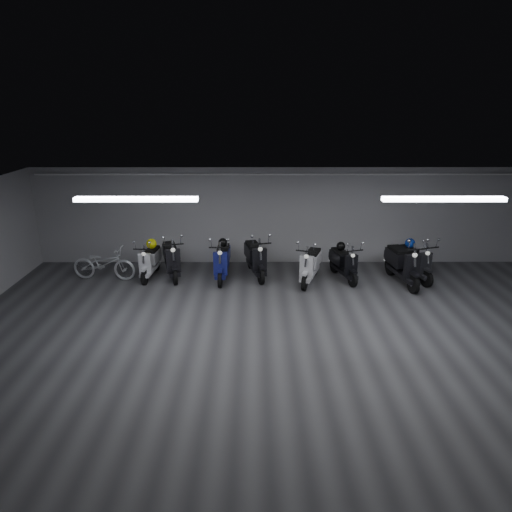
{
  "coord_description": "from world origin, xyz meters",
  "views": [
    {
      "loc": [
        -0.69,
        -7.71,
        4.56
      ],
      "look_at": [
        -0.66,
        2.5,
        1.05
      ],
      "focal_mm": 31.82,
      "sensor_mm": 36.0,
      "label": 1
    }
  ],
  "objects_px": {
    "helmet_2": "(410,243)",
    "scooter_2": "(150,256)",
    "scooter_6": "(311,259)",
    "scooter_7": "(344,258)",
    "scooter_9": "(414,256)",
    "helmet_3": "(223,243)",
    "scooter_8": "(403,258)",
    "helmet_0": "(341,246)",
    "scooter_3": "(171,253)",
    "scooter_4": "(222,255)",
    "scooter_5": "(255,252)",
    "bicycle": "(103,260)",
    "helmet_1": "(151,244)"
  },
  "relations": [
    {
      "from": "helmet_2",
      "to": "scooter_2",
      "type": "bearing_deg",
      "value": -179.28
    },
    {
      "from": "scooter_6",
      "to": "scooter_7",
      "type": "height_order",
      "value": "scooter_6"
    },
    {
      "from": "scooter_9",
      "to": "helmet_3",
      "type": "xyz_separation_m",
      "value": [
        -5.1,
        0.27,
        0.29
      ]
    },
    {
      "from": "scooter_8",
      "to": "helmet_0",
      "type": "relative_size",
      "value": 7.91
    },
    {
      "from": "helmet_2",
      "to": "helmet_3",
      "type": "relative_size",
      "value": 1.06
    },
    {
      "from": "scooter_3",
      "to": "scooter_6",
      "type": "distance_m",
      "value": 3.73
    },
    {
      "from": "helmet_0",
      "to": "scooter_4",
      "type": "bearing_deg",
      "value": -176.89
    },
    {
      "from": "scooter_5",
      "to": "scooter_8",
      "type": "relative_size",
      "value": 0.96
    },
    {
      "from": "scooter_5",
      "to": "scooter_6",
      "type": "height_order",
      "value": "scooter_5"
    },
    {
      "from": "helmet_0",
      "to": "scooter_2",
      "type": "bearing_deg",
      "value": -179.42
    },
    {
      "from": "bicycle",
      "to": "helmet_3",
      "type": "distance_m",
      "value": 3.2
    },
    {
      "from": "scooter_2",
      "to": "helmet_3",
      "type": "distance_m",
      "value": 2.0
    },
    {
      "from": "helmet_3",
      "to": "scooter_9",
      "type": "bearing_deg",
      "value": -3.03
    },
    {
      "from": "helmet_0",
      "to": "scooter_3",
      "type": "bearing_deg",
      "value": -179.92
    },
    {
      "from": "scooter_9",
      "to": "bicycle",
      "type": "height_order",
      "value": "scooter_9"
    },
    {
      "from": "helmet_0",
      "to": "helmet_3",
      "type": "xyz_separation_m",
      "value": [
        -3.17,
        0.07,
        0.08
      ]
    },
    {
      "from": "scooter_6",
      "to": "helmet_0",
      "type": "distance_m",
      "value": 0.97
    },
    {
      "from": "scooter_2",
      "to": "scooter_9",
      "type": "relative_size",
      "value": 0.92
    },
    {
      "from": "bicycle",
      "to": "helmet_0",
      "type": "relative_size",
      "value": 7.03
    },
    {
      "from": "helmet_2",
      "to": "scooter_7",
      "type": "bearing_deg",
      "value": -172.01
    },
    {
      "from": "scooter_3",
      "to": "scooter_9",
      "type": "distance_m",
      "value": 6.49
    },
    {
      "from": "scooter_9",
      "to": "helmet_0",
      "type": "height_order",
      "value": "scooter_9"
    },
    {
      "from": "scooter_8",
      "to": "scooter_9",
      "type": "bearing_deg",
      "value": 29.12
    },
    {
      "from": "scooter_5",
      "to": "bicycle",
      "type": "xyz_separation_m",
      "value": [
        -4.04,
        -0.23,
        -0.14
      ]
    },
    {
      "from": "scooter_5",
      "to": "helmet_2",
      "type": "relative_size",
      "value": 6.96
    },
    {
      "from": "scooter_2",
      "to": "bicycle",
      "type": "xyz_separation_m",
      "value": [
        -1.2,
        -0.14,
        -0.05
      ]
    },
    {
      "from": "scooter_3",
      "to": "scooter_7",
      "type": "xyz_separation_m",
      "value": [
        4.62,
        -0.21,
        -0.07
      ]
    },
    {
      "from": "scooter_2",
      "to": "helmet_2",
      "type": "xyz_separation_m",
      "value": [
        6.99,
        0.09,
        0.34
      ]
    },
    {
      "from": "bicycle",
      "to": "helmet_3",
      "type": "bearing_deg",
      "value": -79.22
    },
    {
      "from": "scooter_7",
      "to": "scooter_5",
      "type": "bearing_deg",
      "value": 157.97
    },
    {
      "from": "scooter_2",
      "to": "scooter_6",
      "type": "bearing_deg",
      "value": 0.02
    },
    {
      "from": "helmet_2",
      "to": "scooter_4",
      "type": "bearing_deg",
      "value": -177.63
    },
    {
      "from": "scooter_3",
      "to": "scooter_8",
      "type": "xyz_separation_m",
      "value": [
        6.09,
        -0.51,
        0.03
      ]
    },
    {
      "from": "scooter_3",
      "to": "scooter_5",
      "type": "relative_size",
      "value": 0.99
    },
    {
      "from": "scooter_2",
      "to": "scooter_5",
      "type": "distance_m",
      "value": 2.84
    },
    {
      "from": "scooter_4",
      "to": "helmet_2",
      "type": "height_order",
      "value": "scooter_4"
    },
    {
      "from": "scooter_7",
      "to": "helmet_2",
      "type": "relative_size",
      "value": 6.15
    },
    {
      "from": "helmet_3",
      "to": "scooter_3",
      "type": "bearing_deg",
      "value": -176.65
    },
    {
      "from": "scooter_4",
      "to": "helmet_0",
      "type": "distance_m",
      "value": 3.19
    },
    {
      "from": "scooter_2",
      "to": "scooter_4",
      "type": "height_order",
      "value": "scooter_4"
    },
    {
      "from": "scooter_6",
      "to": "scooter_7",
      "type": "relative_size",
      "value": 1.06
    },
    {
      "from": "scooter_9",
      "to": "scooter_8",
      "type": "bearing_deg",
      "value": -158.86
    },
    {
      "from": "scooter_4",
      "to": "scooter_5",
      "type": "relative_size",
      "value": 0.97
    },
    {
      "from": "helmet_1",
      "to": "scooter_7",
      "type": "bearing_deg",
      "value": -4.28
    },
    {
      "from": "scooter_6",
      "to": "bicycle",
      "type": "distance_m",
      "value": 5.49
    },
    {
      "from": "helmet_1",
      "to": "helmet_3",
      "type": "xyz_separation_m",
      "value": [
        1.94,
        -0.1,
        0.06
      ]
    },
    {
      "from": "scooter_2",
      "to": "helmet_0",
      "type": "relative_size",
      "value": 6.71
    },
    {
      "from": "scooter_3",
      "to": "bicycle",
      "type": "height_order",
      "value": "scooter_3"
    },
    {
      "from": "scooter_6",
      "to": "bicycle",
      "type": "xyz_separation_m",
      "value": [
        -5.48,
        0.23,
        -0.09
      ]
    },
    {
      "from": "scooter_2",
      "to": "helmet_2",
      "type": "relative_size",
      "value": 6.11
    }
  ]
}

